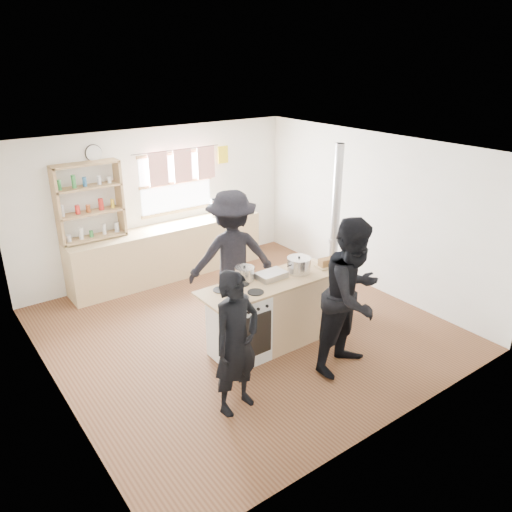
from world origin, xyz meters
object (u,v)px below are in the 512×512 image
(cooking_island, at_px, (276,311))
(stockpot_counter, at_px, (299,265))
(thermos, at_px, (213,208))
(person_near_right, at_px, (353,296))
(skillet_greens, at_px, (238,299))
(person_far, at_px, (232,256))
(bread_board, at_px, (327,263))
(person_near_left, at_px, (236,343))
(stockpot_stove, at_px, (245,274))
(roast_tray, at_px, (271,275))
(flue_heater, at_px, (332,272))

(cooking_island, bearing_deg, stockpot_counter, -0.87)
(thermos, distance_m, person_near_right, 3.72)
(skillet_greens, bearing_deg, person_far, 59.44)
(bread_board, distance_m, person_near_left, 2.07)
(cooking_island, height_order, person_near_left, person_near_left)
(bread_board, bearing_deg, person_far, 129.97)
(thermos, height_order, bread_board, thermos)
(stockpot_counter, distance_m, person_near_right, 0.93)
(stockpot_stove, bearing_deg, skillet_greens, -132.42)
(stockpot_stove, bearing_deg, person_near_right, -57.30)
(roast_tray, distance_m, stockpot_stove, 0.35)
(stockpot_stove, height_order, stockpot_counter, stockpot_counter)
(cooking_island, bearing_deg, stockpot_stove, 148.01)
(cooking_island, bearing_deg, roast_tray, 117.83)
(roast_tray, xyz_separation_m, person_near_right, (0.43, -1.00, -0.02))
(skillet_greens, height_order, stockpot_counter, stockpot_counter)
(flue_heater, bearing_deg, stockpot_stove, 179.16)
(thermos, bearing_deg, person_far, -114.40)
(person_near_right, bearing_deg, flue_heater, 44.29)
(stockpot_stove, bearing_deg, stockpot_counter, -17.55)
(thermos, bearing_deg, person_near_right, -95.79)
(stockpot_counter, distance_m, person_far, 1.03)
(cooking_island, distance_m, skillet_greens, 0.92)
(cooking_island, relative_size, flue_heater, 0.79)
(stockpot_counter, distance_m, flue_heater, 0.93)
(bread_board, bearing_deg, thermos, 90.39)
(thermos, bearing_deg, stockpot_counter, -98.36)
(flue_heater, relative_size, person_near_right, 1.31)
(flue_heater, bearing_deg, cooking_island, -170.60)
(bread_board, bearing_deg, stockpot_counter, 169.62)
(bread_board, distance_m, person_near_right, 0.94)
(roast_tray, relative_size, bread_board, 1.26)
(cooking_island, distance_m, flue_heater, 1.21)
(stockpot_stove, relative_size, bread_board, 0.82)
(thermos, xyz_separation_m, cooking_island, (-0.77, -2.77, -0.59))
(person_far, bearing_deg, person_near_right, 123.34)
(roast_tray, distance_m, stockpot_counter, 0.41)
(flue_heater, distance_m, person_near_right, 1.41)
(flue_heater, bearing_deg, stockpot_counter, -166.30)
(person_near_right, height_order, person_far, person_near_right)
(person_far, bearing_deg, roast_tray, 111.58)
(cooking_island, relative_size, stockpot_stove, 7.87)
(person_near_left, bearing_deg, person_far, 48.45)
(skillet_greens, relative_size, flue_heater, 0.13)
(skillet_greens, xyz_separation_m, roast_tray, (0.71, 0.29, 0.01))
(skillet_greens, distance_m, flue_heater, 2.00)
(person_near_left, bearing_deg, person_near_right, -14.90)
(roast_tray, relative_size, person_far, 0.20)
(thermos, relative_size, person_near_right, 0.17)
(flue_heater, bearing_deg, person_near_left, -157.36)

